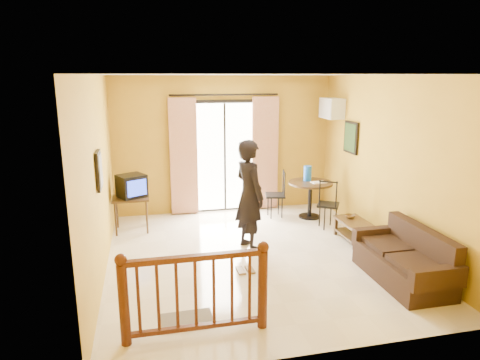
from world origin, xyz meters
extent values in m
plane|color=beige|center=(0.00, 0.00, 0.00)|extent=(5.00, 5.00, 0.00)
plane|color=white|center=(0.00, 0.00, 2.80)|extent=(5.00, 5.00, 0.00)
plane|color=#B78C23|center=(0.00, 2.50, 1.40)|extent=(4.50, 0.00, 4.50)
plane|color=#B78C23|center=(0.00, -2.50, 1.40)|extent=(4.50, 0.00, 4.50)
plane|color=#B78C23|center=(-2.25, 0.00, 1.40)|extent=(0.00, 5.00, 5.00)
plane|color=#B78C23|center=(2.25, 0.00, 1.40)|extent=(0.00, 5.00, 5.00)
cube|color=black|center=(0.00, 2.48, 1.15)|extent=(1.34, 0.03, 2.34)
cube|color=white|center=(0.00, 2.45, 1.15)|extent=(1.20, 0.04, 2.20)
cube|color=black|center=(0.00, 2.43, 1.15)|extent=(0.04, 0.02, 2.20)
cube|color=beige|center=(-0.85, 2.40, 1.20)|extent=(0.55, 0.08, 2.35)
cube|color=beige|center=(0.85, 2.40, 1.20)|extent=(0.55, 0.08, 2.35)
cylinder|color=black|center=(0.00, 2.40, 2.42)|extent=(2.20, 0.04, 0.04)
cube|color=black|center=(-1.90, 1.64, 0.63)|extent=(0.65, 0.54, 0.04)
cylinder|color=black|center=(-2.17, 1.42, 0.31)|extent=(0.04, 0.04, 0.63)
cylinder|color=black|center=(-1.63, 1.42, 0.31)|extent=(0.04, 0.04, 0.63)
cylinder|color=black|center=(-2.17, 1.85, 0.31)|extent=(0.04, 0.04, 0.63)
cylinder|color=black|center=(-1.63, 1.85, 0.31)|extent=(0.04, 0.04, 0.63)
cube|color=black|center=(-1.87, 1.64, 0.85)|extent=(0.59, 0.57, 0.41)
cube|color=blue|center=(-1.77, 1.45, 0.85)|extent=(0.33, 0.18, 0.29)
cube|color=black|center=(-2.22, -0.20, 1.55)|extent=(0.04, 0.42, 0.52)
cube|color=#615C53|center=(-2.19, -0.20, 1.55)|extent=(0.01, 0.34, 0.44)
cylinder|color=black|center=(1.58, 1.64, 0.71)|extent=(0.88, 0.88, 0.04)
cylinder|color=black|center=(1.58, 1.64, 0.36)|extent=(0.08, 0.08, 0.71)
cylinder|color=black|center=(1.58, 1.64, 0.01)|extent=(0.43, 0.43, 0.03)
cylinder|color=blue|center=(1.56, 1.77, 0.88)|extent=(0.16, 0.16, 0.30)
cube|color=beige|center=(1.71, 1.54, 0.74)|extent=(0.29, 0.20, 0.02)
cube|color=white|center=(2.10, 1.95, 2.15)|extent=(0.30, 0.60, 0.40)
cube|color=gray|center=(1.95, 1.95, 2.15)|extent=(0.02, 0.56, 0.36)
cube|color=black|center=(2.22, 1.30, 1.65)|extent=(0.04, 0.50, 0.60)
cube|color=black|center=(2.19, 1.30, 1.65)|extent=(0.01, 0.42, 0.52)
cube|color=black|center=(1.85, 0.25, 0.34)|extent=(0.44, 0.80, 0.04)
cube|color=black|center=(1.85, 0.25, 0.11)|extent=(0.40, 0.76, 0.03)
cube|color=black|center=(1.67, -0.10, 0.17)|extent=(0.05, 0.05, 0.34)
cube|color=black|center=(2.03, -0.10, 0.17)|extent=(0.05, 0.05, 0.34)
cube|color=black|center=(1.67, 0.61, 0.17)|extent=(0.05, 0.05, 0.34)
cube|color=black|center=(2.03, 0.61, 0.17)|extent=(0.05, 0.05, 0.34)
imported|color=brown|center=(1.85, 0.44, 0.39)|extent=(0.19, 0.19, 0.05)
cube|color=black|center=(1.80, -1.24, 0.18)|extent=(0.74, 1.48, 0.37)
cube|color=black|center=(2.08, -1.24, 0.51)|extent=(0.17, 1.48, 0.51)
cube|color=black|center=(1.80, -1.96, 0.39)|extent=(0.74, 0.15, 0.28)
cube|color=black|center=(1.80, -0.52, 0.39)|extent=(0.74, 0.15, 0.28)
cube|color=black|center=(1.75, -1.56, 0.40)|extent=(0.51, 0.60, 0.09)
cube|color=black|center=(1.75, -0.92, 0.40)|extent=(0.51, 0.60, 0.09)
imported|color=black|center=(0.01, 0.38, 0.91)|extent=(0.62, 0.76, 1.81)
cylinder|color=#471E0F|center=(-1.90, -1.90, 0.46)|extent=(0.11, 0.11, 0.92)
cylinder|color=#471E0F|center=(-0.40, -1.90, 0.46)|extent=(0.11, 0.11, 0.92)
sphere|color=#471E0F|center=(-1.90, -1.90, 0.97)|extent=(0.13, 0.13, 0.13)
sphere|color=#471E0F|center=(-0.40, -1.90, 0.97)|extent=(0.13, 0.13, 0.13)
cube|color=#471E0F|center=(-1.15, -1.90, 0.92)|extent=(1.55, 0.08, 0.06)
cube|color=#471E0F|center=(-1.15, -1.90, 0.10)|extent=(1.55, 0.06, 0.05)
cube|color=#60594D|center=(-1.22, -1.60, 0.01)|extent=(0.61, 0.41, 0.02)
cube|color=brown|center=(-0.33, -0.48, 0.01)|extent=(0.11, 0.25, 0.03)
cube|color=brown|center=(-0.19, -0.48, 0.01)|extent=(0.11, 0.25, 0.03)
camera|label=1|loc=(-1.60, -6.08, 2.79)|focal=32.00mm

